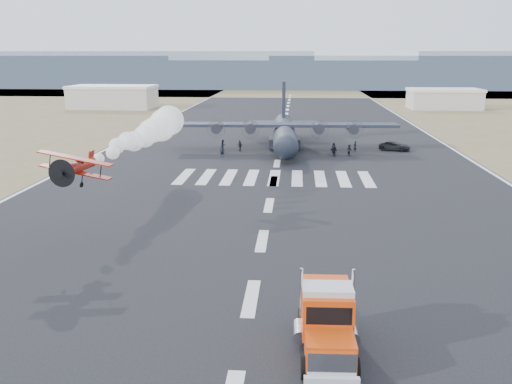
# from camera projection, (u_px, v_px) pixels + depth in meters

# --- Properties ---
(scrub_far) EXTENTS (500.00, 80.00, 0.00)m
(scrub_far) POSITION_uv_depth(u_px,v_px,m) (291.00, 91.00, 249.25)
(scrub_far) COLOR olive
(scrub_far) RESTS_ON ground
(runway_markings) EXTENTS (60.00, 260.00, 0.01)m
(runway_markings) POSITION_uv_depth(u_px,v_px,m) (277.00, 163.00, 84.48)
(runway_markings) COLOR silver
(runway_markings) RESTS_ON ground
(ridge_seg_b) EXTENTS (150.00, 50.00, 15.00)m
(ridge_seg_b) POSITION_uv_depth(u_px,v_px,m) (33.00, 71.00, 285.62)
(ridge_seg_b) COLOR #8192A4
(ridge_seg_b) RESTS_ON ground
(ridge_seg_c) EXTENTS (150.00, 50.00, 17.00)m
(ridge_seg_c) POSITION_uv_depth(u_px,v_px,m) (160.00, 69.00, 280.85)
(ridge_seg_c) COLOR #8192A4
(ridge_seg_c) RESTS_ON ground
(ridge_seg_d) EXTENTS (150.00, 50.00, 13.00)m
(ridge_seg_d) POSITION_uv_depth(u_px,v_px,m) (292.00, 74.00, 276.79)
(ridge_seg_d) COLOR #8192A4
(ridge_seg_d) RESTS_ON ground
(ridge_seg_e) EXTENTS (150.00, 50.00, 15.00)m
(ridge_seg_e) POSITION_uv_depth(u_px,v_px,m) (428.00, 72.00, 272.02)
(ridge_seg_e) COLOR #8192A4
(ridge_seg_e) RESTS_ON ground
(hangar_left) EXTENTS (24.50, 14.50, 6.70)m
(hangar_left) POSITION_uv_depth(u_px,v_px,m) (113.00, 97.00, 169.69)
(hangar_left) COLOR #ACA699
(hangar_left) RESTS_ON ground
(hangar_right) EXTENTS (20.50, 12.50, 5.90)m
(hangar_right) POSITION_uv_depth(u_px,v_px,m) (444.00, 99.00, 167.79)
(hangar_right) COLOR #ACA699
(hangar_right) RESTS_ON ground
(semi_truck) EXTENTS (3.06, 8.62, 3.86)m
(semi_truck) POSITION_uv_depth(u_px,v_px,m) (327.00, 319.00, 30.74)
(semi_truck) COLOR black
(semi_truck) RESTS_ON ground
(aerobatic_biplane) EXTENTS (6.24, 5.62, 2.85)m
(aerobatic_biplane) POSITION_uv_depth(u_px,v_px,m) (76.00, 167.00, 46.81)
(aerobatic_biplane) COLOR #A52A0B
(smoke_trail) EXTENTS (3.94, 28.98, 3.94)m
(smoke_trail) POSITION_uv_depth(u_px,v_px,m) (159.00, 128.00, 69.86)
(smoke_trail) COLOR white
(transport_aircraft) EXTENTS (37.87, 31.19, 10.94)m
(transport_aircraft) POSITION_uv_depth(u_px,v_px,m) (284.00, 132.00, 97.62)
(transport_aircraft) COLOR #1D202C
(transport_aircraft) RESTS_ON ground
(support_vehicle) EXTENTS (5.72, 4.20, 1.44)m
(support_vehicle) POSITION_uv_depth(u_px,v_px,m) (395.00, 146.00, 95.82)
(support_vehicle) COLOR black
(support_vehicle) RESTS_ON ground
(crew_a) EXTENTS (0.84, 0.85, 1.80)m
(crew_a) POSITION_uv_depth(u_px,v_px,m) (355.00, 147.00, 94.19)
(crew_a) COLOR black
(crew_a) RESTS_ON ground
(crew_b) EXTENTS (0.99, 1.04, 1.83)m
(crew_b) POSITION_uv_depth(u_px,v_px,m) (223.00, 145.00, 95.52)
(crew_b) COLOR black
(crew_b) RESTS_ON ground
(crew_c) EXTENTS (1.31, 0.80, 1.89)m
(crew_c) POSITION_uv_depth(u_px,v_px,m) (294.00, 147.00, 93.70)
(crew_c) COLOR black
(crew_c) RESTS_ON ground
(crew_d) EXTENTS (1.11, 1.12, 1.78)m
(crew_d) POSITION_uv_depth(u_px,v_px,m) (240.00, 146.00, 95.25)
(crew_d) COLOR black
(crew_d) RESTS_ON ground
(crew_e) EXTENTS (0.96, 0.82, 1.68)m
(crew_e) POSITION_uv_depth(u_px,v_px,m) (334.00, 148.00, 93.56)
(crew_e) COLOR black
(crew_e) RESTS_ON ground
(crew_f) EXTENTS (1.47, 1.58, 1.76)m
(crew_f) POSITION_uv_depth(u_px,v_px,m) (334.00, 151.00, 90.43)
(crew_f) COLOR black
(crew_f) RESTS_ON ground
(crew_g) EXTENTS (0.75, 0.64, 1.89)m
(crew_g) POSITION_uv_depth(u_px,v_px,m) (222.00, 151.00, 89.75)
(crew_g) COLOR black
(crew_g) RESTS_ON ground
(crew_h) EXTENTS (0.94, 1.04, 1.82)m
(crew_h) POSITION_uv_depth(u_px,v_px,m) (349.00, 150.00, 90.68)
(crew_h) COLOR black
(crew_h) RESTS_ON ground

